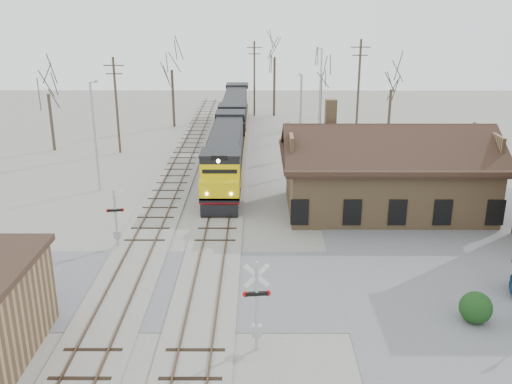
{
  "coord_description": "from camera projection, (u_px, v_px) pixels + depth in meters",
  "views": [
    {
      "loc": [
        2.75,
        -27.43,
        14.71
      ],
      "look_at": [
        2.6,
        9.0,
        2.37
      ],
      "focal_mm": 40.0,
      "sensor_mm": 36.0,
      "label": 1
    }
  ],
  "objects": [
    {
      "name": "utility_pole_b",
      "position": [
        254.0,
        77.0,
        74.36
      ],
      "size": [
        2.0,
        0.24,
        9.64
      ],
      "color": "#382D23",
      "rests_on": "ground"
    },
    {
      "name": "streetlight_c",
      "position": [
        320.0,
        88.0,
        63.05
      ],
      "size": [
        0.25,
        2.04,
        9.71
      ],
      "color": "#A5A8AD",
      "rests_on": "ground"
    },
    {
      "name": "tree_d",
      "position": [
        322.0,
        65.0,
        68.1
      ],
      "size": [
        4.14,
        4.14,
        10.14
      ],
      "color": "#382D23",
      "rests_on": "ground"
    },
    {
      "name": "hedge_a",
      "position": [
        476.0,
        308.0,
        27.13
      ],
      "size": [
        1.55,
        1.55,
        1.55
      ],
      "primitive_type": "sphere",
      "color": "black",
      "rests_on": "ground"
    },
    {
      "name": "ground",
      "position": [
        207.0,
        287.0,
        30.7
      ],
      "size": [
        140.0,
        140.0,
        0.0
      ],
      "primitive_type": "plane",
      "color": "gray",
      "rests_on": "ground"
    },
    {
      "name": "streetlight_a",
      "position": [
        95.0,
        131.0,
        44.82
      ],
      "size": [
        0.25,
        2.04,
        8.73
      ],
      "color": "#A5A8AD",
      "rests_on": "ground"
    },
    {
      "name": "depot",
      "position": [
        386.0,
        178.0,
        41.26
      ],
      "size": [
        15.2,
        9.31,
        7.9
      ],
      "color": "olive",
      "rests_on": "ground"
    },
    {
      "name": "tree_a",
      "position": [
        47.0,
        84.0,
        56.42
      ],
      "size": [
        3.85,
        3.85,
        9.42
      ],
      "color": "#382D23",
      "rests_on": "ground"
    },
    {
      "name": "tree_b",
      "position": [
        171.0,
        60.0,
        66.83
      ],
      "size": [
        4.54,
        4.54,
        11.12
      ],
      "color": "#382D23",
      "rests_on": "ground"
    },
    {
      "name": "utility_pole_c",
      "position": [
        358.0,
        91.0,
        58.83
      ],
      "size": [
        2.0,
        0.24,
        10.93
      ],
      "color": "#382D23",
      "rests_on": "ground"
    },
    {
      "name": "crossbuck_near",
      "position": [
        257.0,
        310.0,
        24.59
      ],
      "size": [
        1.22,
        0.32,
        4.27
      ],
      "rotation": [
        0.0,
        0.0,
        0.11
      ],
      "color": "#A5A8AD",
      "rests_on": "ground"
    },
    {
      "name": "tree_c",
      "position": [
        275.0,
        47.0,
        73.07
      ],
      "size": [
        5.09,
        5.09,
        12.48
      ],
      "color": "#382D23",
      "rests_on": "ground"
    },
    {
      "name": "locomotive_lead",
      "position": [
        226.0,
        155.0,
        48.14
      ],
      "size": [
        2.87,
        19.24,
        4.27
      ],
      "color": "black",
      "rests_on": "ground"
    },
    {
      "name": "locomotive_trailing",
      "position": [
        235.0,
        112.0,
        66.63
      ],
      "size": [
        2.87,
        19.24,
        4.04
      ],
      "color": "black",
      "rests_on": "ground"
    },
    {
      "name": "track_siding",
      "position": [
        166.0,
        195.0,
        44.91
      ],
      "size": [
        3.4,
        90.0,
        0.24
      ],
      "color": "gray",
      "rests_on": "ground"
    },
    {
      "name": "tree_e",
      "position": [
        392.0,
        82.0,
        62.17
      ],
      "size": [
        3.55,
        3.55,
        8.7
      ],
      "color": "#382D23",
      "rests_on": "ground"
    },
    {
      "name": "parking_lot",
      "position": [
        510.0,
        256.0,
        34.42
      ],
      "size": [
        22.0,
        26.0,
        0.03
      ],
      "primitive_type": "cube",
      "color": "#59595E",
      "rests_on": "ground"
    },
    {
      "name": "track_main",
      "position": [
        223.0,
        195.0,
        44.89
      ],
      "size": [
        3.4,
        90.0,
        0.24
      ],
      "color": "gray",
      "rests_on": "ground"
    },
    {
      "name": "crossbuck_far",
      "position": [
        116.0,
        220.0,
        35.06
      ],
      "size": [
        1.08,
        0.28,
        3.79
      ],
      "rotation": [
        0.0,
        0.0,
        3.3
      ],
      "color": "#A5A8AD",
      "rests_on": "ground"
    },
    {
      "name": "road",
      "position": [
        207.0,
        287.0,
        30.7
      ],
      "size": [
        60.0,
        9.0,
        0.03
      ],
      "primitive_type": "cube",
      "color": "#59595E",
      "rests_on": "ground"
    },
    {
      "name": "utility_pole_a",
      "position": [
        116.0,
        104.0,
        56.02
      ],
      "size": [
        2.0,
        0.24,
        9.47
      ],
      "color": "#382D23",
      "rests_on": "ground"
    },
    {
      "name": "streetlight_b",
      "position": [
        300.0,
        120.0,
        48.96
      ],
      "size": [
        0.25,
        2.04,
        8.74
      ],
      "color": "#A5A8AD",
      "rests_on": "ground"
    }
  ]
}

